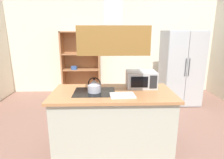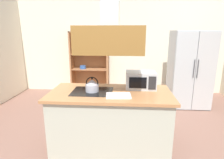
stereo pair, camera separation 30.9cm
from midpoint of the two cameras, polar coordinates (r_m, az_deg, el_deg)
name	(u,v)px [view 1 (the left image)]	position (r m, az deg, el deg)	size (l,w,h in m)	color
ground_plane	(117,148)	(3.11, -1.46, -20.21)	(7.80, 7.80, 0.00)	#886154
wall_back	(112,46)	(5.58, -1.76, 10.08)	(6.00, 0.12, 2.70)	#EFE5CB
kitchen_island	(113,120)	(2.95, -2.85, -12.11)	(1.80, 0.89, 0.90)	#B5B9A6
range_hood	(113,31)	(2.64, -3.21, 14.35)	(0.90, 0.70, 1.22)	olive
refrigerator	(180,68)	(4.89, 18.39, 3.36)	(0.90, 0.77, 1.79)	#AEB8C3
dish_cabinet	(81,67)	(5.51, -10.91, 3.80)	(1.08, 0.40, 1.77)	#AB7247
kettle	(94,86)	(2.77, -8.58, -2.01)	(0.20, 0.20, 0.22)	#B3B5C6
cutting_board	(122,95)	(2.60, -0.21, -4.86)	(0.34, 0.24, 0.02)	white
microwave	(141,79)	(2.99, 5.92, 0.04)	(0.46, 0.35, 0.26)	#B7BABF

